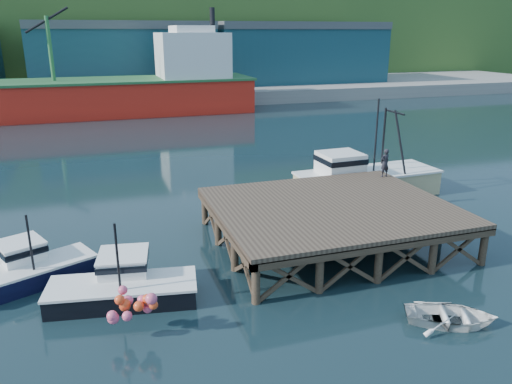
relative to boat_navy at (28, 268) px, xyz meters
name	(u,v)px	position (x,y,z in m)	size (l,w,h in m)	color
ground	(230,256)	(9.20, -0.20, -0.69)	(300.00, 300.00, 0.00)	black
wharf	(333,209)	(14.70, -0.38, 1.25)	(12.00, 10.00, 2.62)	brown
far_quay	(124,89)	(9.20, 69.80, 0.31)	(160.00, 40.00, 2.00)	gray
warehouse_mid	(123,58)	(9.20, 64.80, 5.81)	(28.00, 16.00, 9.00)	#194753
warehouse_right	(293,55)	(39.20, 64.80, 5.81)	(30.00, 16.00, 9.00)	#194753
cargo_ship	(68,91)	(0.73, 47.80, 2.63)	(55.50, 10.00, 13.75)	red
hillside	(110,30)	(9.20, 99.80, 10.31)	(220.00, 50.00, 22.00)	#2D511E
boat_navy	(28,268)	(0.00, 0.00, 0.00)	(5.79, 4.11, 3.41)	black
boat_black	(123,284)	(3.88, -2.84, 0.00)	(6.29, 5.23, 3.72)	black
trawler	(365,176)	(20.46, 6.30, 0.66)	(9.87, 3.86, 6.52)	#C9B882
dinghy	(451,316)	(15.58, -8.68, -0.33)	(2.44, 3.41, 0.71)	white
dockworker	(385,163)	(20.10, 3.48, 2.31)	(0.64, 0.42, 1.74)	black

